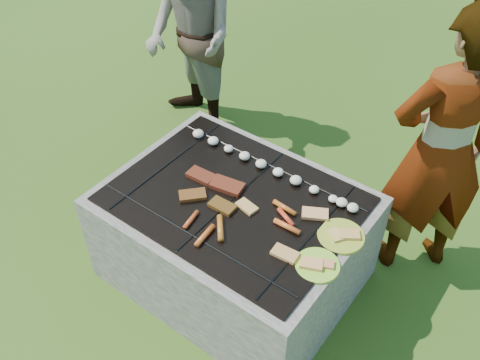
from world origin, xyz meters
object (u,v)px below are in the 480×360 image
object	(u,v)px
plate_near	(317,265)
bystander	(190,38)
fire_pit	(235,241)
plate_far	(341,236)
cook	(441,152)

from	to	relation	value
plate_near	bystander	xyz separation A→B (m)	(-1.68, 1.09, 0.14)
fire_pit	plate_near	bearing A→B (deg)	-11.96
plate_near	plate_far	bearing A→B (deg)	89.08
plate_far	bystander	xyz separation A→B (m)	(-1.68, 0.87, 0.14)
plate_near	cook	distance (m)	0.89
fire_pit	plate_near	world-z (taller)	plate_near
plate_near	cook	world-z (taller)	cook
plate_far	cook	xyz separation A→B (m)	(0.19, 0.63, 0.20)
cook	bystander	world-z (taller)	cook
cook	bystander	xyz separation A→B (m)	(-1.88, 0.24, -0.06)
cook	plate_near	bearing A→B (deg)	32.54
fire_pit	cook	xyz separation A→B (m)	(0.75, 0.73, 0.53)
plate_far	plate_near	world-z (taller)	same
fire_pit	bystander	size ratio (longest dim) A/B	0.86
plate_far	cook	distance (m)	0.68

